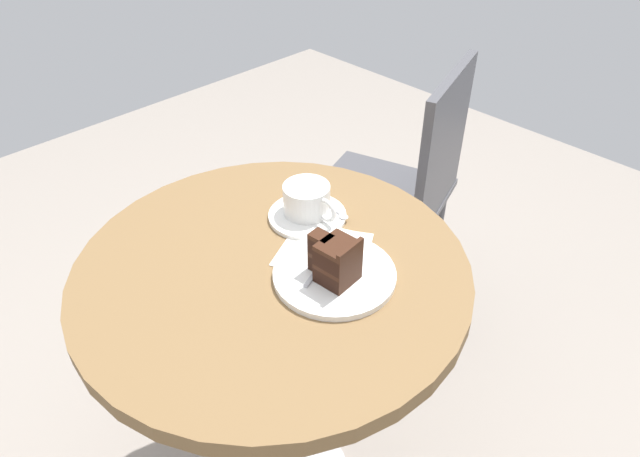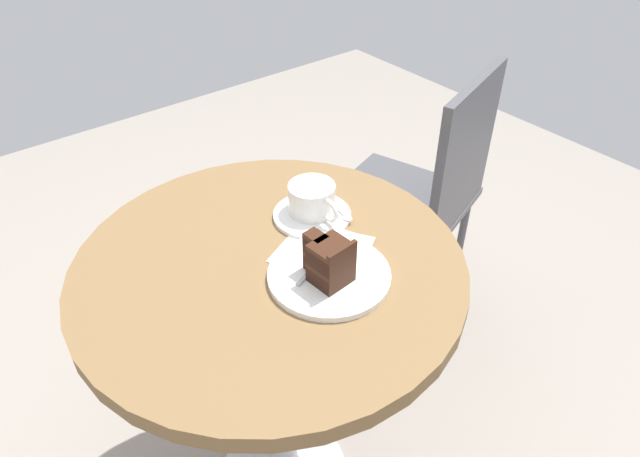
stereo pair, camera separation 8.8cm
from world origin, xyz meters
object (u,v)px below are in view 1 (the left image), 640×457
object	(u,v)px
teaspoon	(335,210)
napkin	(326,251)
cake_slice	(335,260)
fork	(330,254)
cake_plate	(334,274)
cafe_chair	(406,184)
saucer	(307,216)
coffee_cup	(307,199)

from	to	relation	value
teaspoon	napkin	world-z (taller)	teaspoon
cake_slice	fork	size ratio (longest dim) A/B	0.59
cake_plate	cafe_chair	size ratio (longest dim) A/B	0.25
fork	cafe_chair	bearing A→B (deg)	4.83
napkin	fork	bearing A→B (deg)	-31.26
teaspoon	cake_slice	world-z (taller)	cake_slice
saucer	cafe_chair	xyz separation A→B (m)	(-0.13, 0.51, -0.22)
cake_slice	napkin	xyz separation A→B (m)	(-0.07, 0.05, -0.05)
coffee_cup	cake_slice	size ratio (longest dim) A/B	1.42
coffee_cup	cake_plate	size ratio (longest dim) A/B	0.58
coffee_cup	teaspoon	bearing A→B (deg)	50.16
cafe_chair	napkin	bearing A→B (deg)	4.18
cake_slice	cafe_chair	world-z (taller)	cafe_chair
cake_plate	cake_slice	world-z (taller)	cake_slice
saucer	napkin	world-z (taller)	saucer
teaspoon	cafe_chair	distance (m)	0.54
napkin	cafe_chair	bearing A→B (deg)	112.48
cake_plate	fork	distance (m)	0.05
fork	cafe_chair	size ratio (longest dim) A/B	0.17
cake_plate	saucer	bearing A→B (deg)	151.44
napkin	coffee_cup	bearing A→B (deg)	153.42
cake_plate	napkin	bearing A→B (deg)	146.32
saucer	coffee_cup	size ratio (longest dim) A/B	1.23
napkin	cafe_chair	size ratio (longest dim) A/B	0.24
coffee_cup	cake_slice	xyz separation A→B (m)	(0.18, -0.10, 0.01)
cake_plate	cafe_chair	world-z (taller)	cafe_chair
coffee_cup	cake_slice	bearing A→B (deg)	-30.22
coffee_cup	cafe_chair	distance (m)	0.58
saucer	coffee_cup	xyz separation A→B (m)	(-0.00, 0.01, 0.04)
cafe_chair	saucer	bearing A→B (deg)	-4.15
coffee_cup	cake_plate	distance (m)	0.19
coffee_cup	fork	distance (m)	0.15
fork	napkin	xyz separation A→B (m)	(-0.02, 0.01, -0.01)
saucer	cake_slice	size ratio (longest dim) A/B	1.76
saucer	cake_plate	xyz separation A→B (m)	(0.16, -0.09, 0.00)
cake_plate	fork	size ratio (longest dim) A/B	1.44
coffee_cup	napkin	bearing A→B (deg)	-26.58
coffee_cup	teaspoon	world-z (taller)	coffee_cup
napkin	cafe_chair	xyz separation A→B (m)	(-0.23, 0.56, -0.22)
saucer	teaspoon	distance (m)	0.06
coffee_cup	cake_slice	world-z (taller)	cake_slice
cake_slice	fork	xyz separation A→B (m)	(-0.05, 0.04, -0.04)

